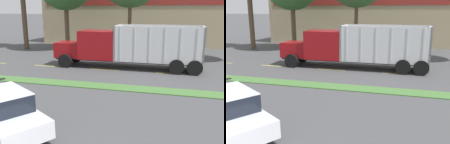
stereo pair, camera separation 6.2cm
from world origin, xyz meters
The scene contains 7 objects.
grass_verge centered at (0.00, 10.56, 0.03)m, with size 120.00×1.26×0.06m, color #477538.
centre_line_3 centered at (-6.88, 15.19, 0.00)m, with size 2.40×0.14×0.01m, color yellow.
centre_line_4 centered at (-1.48, 15.19, 0.00)m, with size 2.40×0.14×0.01m, color yellow.
centre_line_5 centered at (3.92, 15.19, 0.00)m, with size 2.40×0.14×0.01m, color yellow.
dump_truck_mid centered at (-0.98, 16.24, 1.68)m, with size 12.44×2.70×3.61m.
rally_car centered at (-2.14, 3.57, 0.88)m, with size 4.54×3.85×1.77m.
store_building_backdrop centered at (1.75, 35.75, 3.14)m, with size 34.24×12.10×6.28m.
Camera 2 is at (4.31, -4.17, 4.81)m, focal length 40.00 mm.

